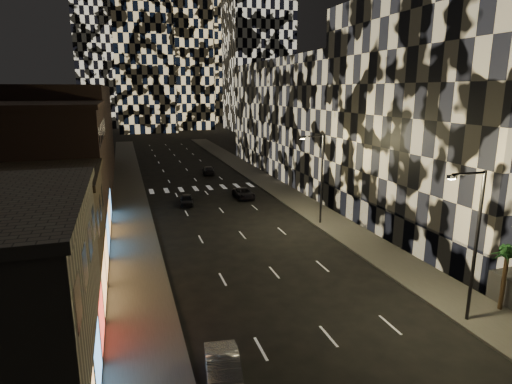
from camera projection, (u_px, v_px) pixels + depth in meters
sidewalk_left at (129, 192)px, 57.25m from camera, size 4.00×120.00×0.15m
sidewalk_right at (269, 183)px, 63.05m from camera, size 4.00×120.00×0.15m
curb_left at (145, 191)px, 57.86m from camera, size 0.20×120.00×0.15m
curb_right at (256, 184)px, 62.44m from camera, size 0.20×120.00×0.15m
retail_tan at (20, 241)px, 27.38m from camera, size 10.00×10.00×8.00m
retail_brown at (47, 175)px, 38.52m from camera, size 10.00×15.00×12.00m
retail_filler_left at (74, 135)px, 62.89m from camera, size 10.00×40.00×14.00m
midrise_right at (462, 117)px, 39.73m from camera, size 16.00×25.00×22.00m
midrise_base at (383, 222)px, 39.71m from camera, size 0.60×25.00×3.00m
midrise_filler_right at (313, 118)px, 70.37m from camera, size 16.00×40.00×18.00m
streetlight_near at (474, 237)px, 24.21m from camera, size 2.55×0.25×9.00m
streetlight_far at (320, 173)px, 42.77m from camera, size 2.55×0.25×9.00m
car_silver_parked at (224, 374)px, 19.63m from camera, size 2.13×4.67×1.48m
car_dark_midlane at (187, 200)px, 51.12m from camera, size 1.95×3.90×1.28m
car_dark_oncoming at (209, 170)px, 70.10m from camera, size 2.32×4.64×1.29m
car_dark_rightlane at (244, 193)px, 54.37m from camera, size 2.13×4.58×1.27m
palm_tree at (507, 257)px, 25.88m from camera, size 2.12×2.11×4.17m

